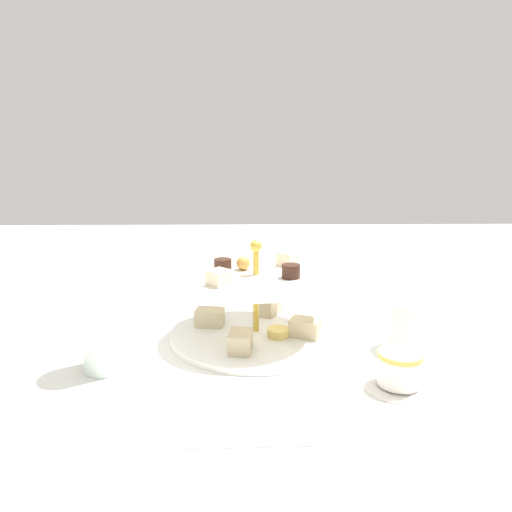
# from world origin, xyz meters

# --- Properties ---
(ground_plane) EXTENTS (2.40, 2.40, 0.00)m
(ground_plane) POSITION_xyz_m (0.00, 0.00, 0.00)
(ground_plane) COLOR silver
(tiered_serving_stand) EXTENTS (0.29, 0.29, 0.17)m
(tiered_serving_stand) POSITION_xyz_m (0.00, -0.00, 0.05)
(tiered_serving_stand) COLOR white
(tiered_serving_stand) RESTS_ON ground_plane
(water_glass_tall_right) EXTENTS (0.07, 0.07, 0.14)m
(water_glass_tall_right) POSITION_xyz_m (-0.22, -0.11, 0.07)
(water_glass_tall_right) COLOR silver
(water_glass_tall_right) RESTS_ON ground_plane
(water_glass_short_left) EXTENTS (0.06, 0.06, 0.08)m
(water_glass_short_left) POSITION_xyz_m (0.24, -0.05, 0.04)
(water_glass_short_left) COLOR silver
(water_glass_short_left) RESTS_ON ground_plane
(teacup_with_saucer) EXTENTS (0.09, 0.09, 0.05)m
(teacup_with_saucer) POSITION_xyz_m (0.19, -0.18, 0.02)
(teacup_with_saucer) COLOR white
(teacup_with_saucer) RESTS_ON ground_plane
(butter_knife_left) EXTENTS (0.15, 0.10, 0.00)m
(butter_knife_left) POSITION_xyz_m (-0.18, 0.23, 0.00)
(butter_knife_left) COLOR silver
(butter_knife_left) RESTS_ON ground_plane
(butter_knife_right) EXTENTS (0.17, 0.02, 0.00)m
(butter_knife_right) POSITION_xyz_m (0.00, -0.29, 0.00)
(butter_knife_right) COLOR silver
(butter_knife_right) RESTS_ON ground_plane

